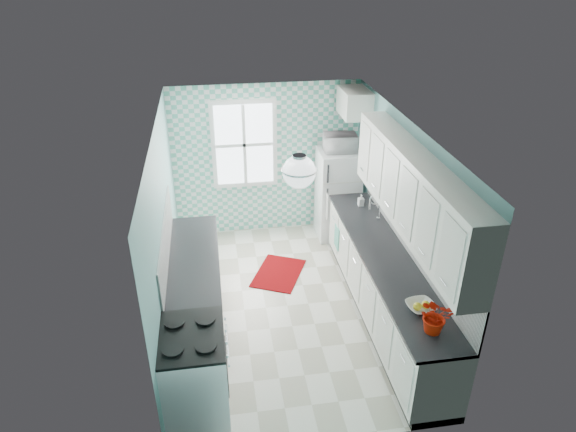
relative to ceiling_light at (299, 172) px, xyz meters
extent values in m
cube|color=white|center=(0.00, 0.80, -2.33)|extent=(3.00, 4.40, 0.02)
cube|color=white|center=(0.00, 0.80, 0.19)|extent=(3.00, 4.40, 0.02)
cube|color=#6AA3A2|center=(0.00, 3.01, -1.07)|extent=(3.00, 0.02, 2.50)
cube|color=#6AA3A2|center=(0.00, -1.41, -1.07)|extent=(3.00, 0.02, 2.50)
cube|color=#6AA3A2|center=(-1.51, 0.80, -1.07)|extent=(0.02, 4.40, 2.50)
cube|color=#6AA3A2|center=(1.51, 0.80, -1.07)|extent=(0.02, 4.40, 2.50)
cube|color=#5BBAA2|center=(0.00, 2.99, -1.07)|extent=(3.00, 0.01, 2.50)
cube|color=white|center=(-0.35, 2.96, -0.77)|extent=(1.04, 0.05, 1.44)
cube|color=white|center=(-0.35, 2.95, -0.77)|extent=(0.90, 0.02, 1.30)
cube|color=white|center=(1.49, 0.40, -1.13)|extent=(0.02, 3.60, 0.51)
cube|color=white|center=(-1.49, 0.73, -1.13)|extent=(0.02, 2.15, 0.51)
cube|color=white|center=(1.33, 0.20, -0.42)|extent=(0.33, 3.20, 0.90)
cube|color=white|center=(1.30, 2.63, -0.07)|extent=(0.40, 0.74, 0.40)
cylinder|color=silver|center=(0.00, 0.00, 0.16)|extent=(0.14, 0.14, 0.04)
cylinder|color=silver|center=(0.00, 0.00, 0.09)|extent=(0.02, 0.02, 0.12)
sphere|color=white|center=(0.00, 0.00, 0.00)|extent=(0.34, 0.34, 0.34)
cube|color=white|center=(1.20, 0.40, -1.87)|extent=(0.60, 3.60, 0.90)
cube|color=black|center=(1.19, 0.40, -1.40)|extent=(0.63, 3.60, 0.04)
cube|color=white|center=(-1.20, 0.73, -1.87)|extent=(0.60, 2.15, 0.90)
cube|color=black|center=(-1.19, 0.73, -1.40)|extent=(0.63, 2.15, 0.04)
cube|color=white|center=(1.11, 2.60, -1.58)|extent=(0.65, 0.61, 1.49)
cube|color=silver|center=(1.11, 2.29, -1.24)|extent=(0.64, 0.01, 0.02)
cube|color=silver|center=(0.86, 2.27, -1.06)|extent=(0.03, 0.03, 0.30)
cube|color=silver|center=(0.86, 2.27, -1.58)|extent=(0.03, 0.03, 0.54)
cube|color=silver|center=(-1.20, -0.79, -1.81)|extent=(0.66, 0.83, 0.99)
cube|color=black|center=(-1.20, -0.79, -1.32)|extent=(0.66, 0.83, 0.03)
cube|color=black|center=(-0.87, -0.79, -1.75)|extent=(0.01, 0.55, 0.33)
cube|color=silver|center=(1.20, 1.29, -1.40)|extent=(0.45, 0.38, 0.12)
cylinder|color=silver|center=(1.36, 1.29, -1.20)|extent=(0.02, 0.02, 0.30)
torus|color=silver|center=(1.30, 1.29, -1.01)|extent=(0.16, 0.02, 0.16)
cube|color=#680610|center=(-0.01, 1.58, -2.32)|extent=(0.94, 1.07, 0.01)
cube|color=teal|center=(0.89, 1.69, -1.84)|extent=(0.06, 0.23, 0.35)
imported|color=silver|center=(1.20, -0.67, -1.35)|extent=(0.33, 0.33, 0.07)
imported|color=#9F0606|center=(1.20, -1.01, -1.20)|extent=(0.34, 0.30, 0.38)
imported|color=#B0C0CD|center=(1.25, 1.78, -1.30)|extent=(0.08, 0.09, 0.17)
imported|color=white|center=(1.11, 2.60, -0.69)|extent=(0.52, 0.37, 0.28)
camera|label=1|loc=(-0.85, -4.71, 2.06)|focal=32.00mm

